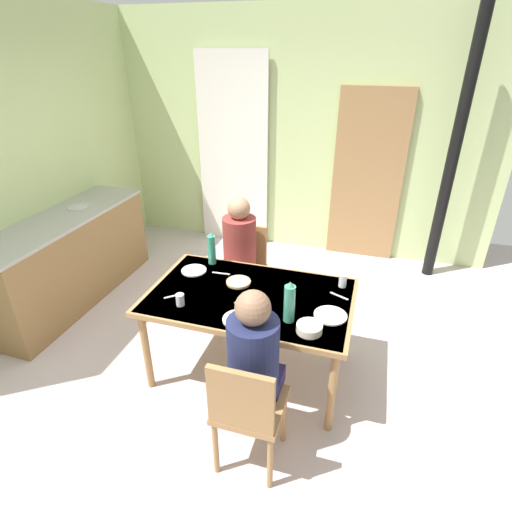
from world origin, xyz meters
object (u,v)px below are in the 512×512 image
(chair_near_diner, at_px, (247,408))
(kitchen_counter, at_px, (68,259))
(water_bottle_green_far, at_px, (212,249))
(dining_table, at_px, (250,302))
(chair_far_diner, at_px, (244,265))
(person_far_diner, at_px, (239,244))
(serving_bowl_center, at_px, (309,328))
(water_bottle_green_near, at_px, (289,303))
(person_near_diner, at_px, (254,355))

(chair_near_diner, bearing_deg, kitchen_counter, 150.56)
(kitchen_counter, relative_size, chair_near_diner, 2.26)
(water_bottle_green_far, bearing_deg, dining_table, -39.49)
(chair_far_diner, distance_m, water_bottle_green_far, 0.59)
(person_far_diner, bearing_deg, dining_table, 115.18)
(dining_table, bearing_deg, serving_bowl_center, -31.49)
(chair_near_diner, xyz_separation_m, person_far_diner, (-0.56, 1.51, 0.28))
(person_far_diner, xyz_separation_m, water_bottle_green_near, (0.67, -0.91, 0.09))
(chair_far_diner, relative_size, water_bottle_green_far, 3.02)
(kitchen_counter, bearing_deg, chair_far_diner, 10.08)
(person_near_diner, xyz_separation_m, water_bottle_green_far, (-0.70, 1.06, 0.08))
(dining_table, xyz_separation_m, water_bottle_green_near, (0.34, -0.22, 0.21))
(kitchen_counter, xyz_separation_m, chair_far_diner, (1.79, 0.32, 0.05))
(dining_table, xyz_separation_m, person_far_diner, (-0.32, 0.68, 0.12))
(chair_near_diner, distance_m, water_bottle_green_near, 0.71)
(chair_far_diner, distance_m, water_bottle_green_near, 1.29)
(chair_far_diner, height_order, person_far_diner, person_far_diner)
(person_near_diner, relative_size, water_bottle_green_near, 2.55)
(person_far_diner, relative_size, water_bottle_green_near, 2.55)
(person_near_diner, height_order, person_far_diner, same)
(kitchen_counter, bearing_deg, dining_table, -13.45)
(kitchen_counter, distance_m, water_bottle_green_near, 2.59)
(kitchen_counter, xyz_separation_m, chair_near_diner, (2.35, -1.33, 0.05))
(kitchen_counter, relative_size, serving_bowl_center, 11.58)
(kitchen_counter, bearing_deg, water_bottle_green_far, -4.39)
(chair_far_diner, distance_m, serving_bowl_center, 1.42)
(dining_table, bearing_deg, water_bottle_green_near, -33.14)
(water_bottle_green_far, relative_size, serving_bowl_center, 1.69)
(kitchen_counter, distance_m, serving_bowl_center, 2.74)
(kitchen_counter, bearing_deg, serving_bowl_center, -17.25)
(dining_table, relative_size, water_bottle_green_far, 5.28)
(chair_near_diner, distance_m, chair_far_diner, 1.74)
(chair_far_diner, height_order, water_bottle_green_near, water_bottle_green_near)
(water_bottle_green_far, distance_m, serving_bowl_center, 1.18)
(dining_table, relative_size, chair_far_diner, 1.75)
(dining_table, height_order, chair_far_diner, chair_far_diner)
(chair_near_diner, xyz_separation_m, person_near_diner, (-0.00, 0.14, 0.28))
(water_bottle_green_near, relative_size, serving_bowl_center, 1.78)
(kitchen_counter, height_order, person_near_diner, person_near_diner)
(person_near_diner, bearing_deg, dining_table, 109.34)
(chair_far_diner, distance_m, person_far_diner, 0.31)
(water_bottle_green_far, bearing_deg, chair_far_diner, 72.99)
(person_near_diner, bearing_deg, chair_near_diner, -90.00)
(dining_table, relative_size, person_far_diner, 1.97)
(person_far_diner, bearing_deg, chair_near_diner, 110.48)
(kitchen_counter, bearing_deg, person_far_diner, 5.79)
(person_far_diner, height_order, water_bottle_green_near, person_far_diner)
(person_far_diner, relative_size, water_bottle_green_far, 2.67)
(kitchen_counter, xyz_separation_m, person_far_diner, (1.79, 0.18, 0.33))
(kitchen_counter, relative_size, water_bottle_green_near, 6.52)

